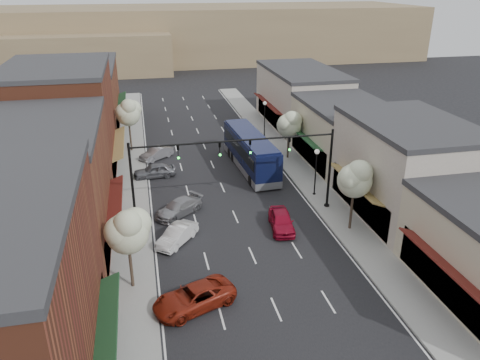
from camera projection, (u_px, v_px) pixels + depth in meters
ground at (259, 271)px, 31.38m from camera, size 160.00×160.00×0.00m
sidewalk_left at (131, 176)px, 46.31m from camera, size 2.80×73.00×0.15m
sidewalk_right at (293, 163)px, 49.57m from camera, size 2.80×73.00×0.15m
curb_left at (145, 175)px, 46.58m from camera, size 0.25×73.00×0.17m
curb_right at (280, 164)px, 49.30m from camera, size 0.25×73.00×0.17m
bldg_left_midnear at (39, 191)px, 32.15m from camera, size 10.14×14.10×9.40m
bldg_left_midfar at (63, 123)px, 44.41m from camera, size 10.14×14.10×10.90m
bldg_left_far at (81, 97)px, 59.25m from camera, size 10.14×18.10×8.40m
bldg_right_midnear at (406, 169)px, 37.87m from camera, size 9.14×12.10×7.90m
bldg_right_midfar at (344, 133)px, 48.92m from camera, size 9.14×12.10×6.40m
bldg_right_far at (300, 98)px, 61.28m from camera, size 9.14×16.10×7.40m
hill_far at (165, 34)px, 109.70m from camera, size 120.00×30.00×12.00m
hill_near at (45, 53)px, 94.88m from camera, size 50.00×20.00×8.00m
signal_mast_right at (303, 159)px, 37.81m from camera, size 8.22×0.46×7.00m
signal_mast_left at (163, 170)px, 35.63m from camera, size 8.22×0.46×7.00m
tree_right_near at (356, 178)px, 34.77m from camera, size 2.85×2.65×5.95m
tree_right_far at (290, 123)px, 49.30m from camera, size 2.85×2.65×5.43m
tree_left_near at (128, 230)px, 28.05m from camera, size 2.85×2.65×5.69m
tree_left_far at (128, 112)px, 51.21m from camera, size 2.85×2.65×6.13m
lamp_post_near at (316, 165)px, 41.12m from camera, size 0.44×0.44×4.44m
lamp_post_far at (265, 113)px, 56.81m from camera, size 0.44×0.44×4.44m
coach_bus at (250, 151)px, 47.54m from camera, size 3.29×12.13×3.67m
red_hatchback at (281, 221)px, 36.41m from camera, size 2.26×4.43×1.45m
parked_car_a at (194, 297)px, 27.72m from camera, size 5.49×3.98×1.39m
parked_car_b at (177, 235)px, 34.53m from camera, size 3.54×3.93×1.30m
parked_car_c at (179, 208)px, 38.67m from camera, size 4.61×4.16×1.29m
parked_car_d at (155, 171)px, 45.92m from camera, size 4.23×2.07×1.39m
parked_car_e at (156, 153)px, 50.56m from camera, size 3.91×3.51×1.29m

